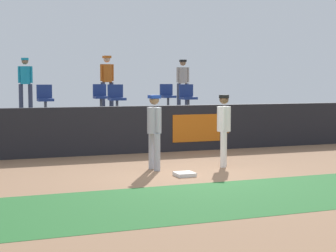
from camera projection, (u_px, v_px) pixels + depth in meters
name	position (u px, v px, depth m)	size (l,w,h in m)	color
ground_plane	(185.00, 175.00, 11.90)	(60.00, 60.00, 0.00)	#936B4C
grass_foreground_strip	(239.00, 197.00, 9.61)	(18.00, 2.80, 0.01)	#26662B
first_base	(185.00, 174.00, 11.71)	(0.40, 0.40, 0.08)	white
player_fielder_home	(224.00, 125.00, 12.99)	(0.50, 0.46, 1.71)	white
player_runner_visitor	(154.00, 127.00, 12.45)	(0.35, 0.48, 1.71)	#9EA3AD
field_wall	(134.00, 130.00, 15.40)	(18.00, 0.26, 1.33)	black
bleacher_platform	(110.00, 127.00, 17.80)	(18.00, 4.80, 1.09)	#59595E
seat_front_center	(116.00, 97.00, 16.64)	(0.48, 0.44, 0.84)	#4C4C51
seat_back_right	(167.00, 95.00, 19.14)	(0.46, 0.44, 0.84)	#4C4C51
seat_back_center	(100.00, 95.00, 18.29)	(0.45, 0.44, 0.84)	#4C4C51
seat_front_right	(187.00, 96.00, 17.47)	(0.47, 0.44, 0.84)	#4C4C51
seat_front_left	(45.00, 97.00, 15.88)	(0.44, 0.44, 0.84)	#4C4C51
spectator_hooded	(25.00, 80.00, 18.27)	(0.47, 0.38, 1.71)	#33384C
spectator_capped	(107.00, 78.00, 19.43)	(0.51, 0.40, 1.84)	#33384C
spectator_casual	(183.00, 79.00, 20.46)	(0.48, 0.38, 1.74)	#33384C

